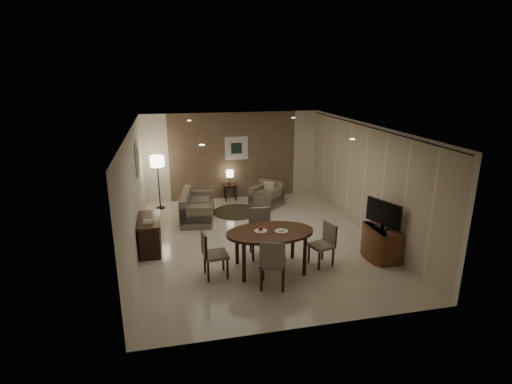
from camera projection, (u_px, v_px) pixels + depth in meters
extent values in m
cube|color=beige|center=(258.00, 240.00, 9.61)|extent=(5.50, 7.00, 0.00)
cube|color=white|center=(258.00, 128.00, 8.83)|extent=(5.50, 7.00, 0.00)
cube|color=#7D634D|center=(233.00, 156.00, 12.49)|extent=(5.50, 0.00, 2.70)
cube|color=white|center=(134.00, 194.00, 8.65)|extent=(0.00, 7.00, 2.70)
cube|color=white|center=(367.00, 179.00, 9.79)|extent=(0.00, 7.00, 2.70)
cube|color=#7D634D|center=(233.00, 156.00, 12.47)|extent=(3.96, 0.03, 2.70)
cylinder|color=black|center=(369.00, 127.00, 9.40)|extent=(0.03, 6.80, 0.03)
cube|color=silver|center=(236.00, 148.00, 12.40)|extent=(0.72, 0.03, 0.72)
cube|color=black|center=(236.00, 148.00, 12.38)|extent=(0.34, 0.01, 0.34)
cube|color=silver|center=(137.00, 160.00, 9.63)|extent=(0.03, 0.60, 0.80)
cube|color=gray|center=(138.00, 160.00, 9.63)|extent=(0.01, 0.46, 0.64)
cylinder|color=white|center=(202.00, 145.00, 6.86)|extent=(0.10, 0.10, 0.01)
cylinder|color=white|center=(352.00, 139.00, 7.44)|extent=(0.10, 0.10, 0.01)
cylinder|color=white|center=(189.00, 120.00, 10.22)|extent=(0.10, 0.10, 0.01)
cylinder|color=white|center=(294.00, 118.00, 10.80)|extent=(0.10, 0.10, 0.01)
cylinder|color=white|center=(261.00, 231.00, 7.97)|extent=(0.26, 0.26, 0.02)
cylinder|color=white|center=(281.00, 231.00, 7.96)|extent=(0.26, 0.26, 0.02)
sphere|color=maroon|center=(261.00, 228.00, 7.96)|extent=(0.09, 0.09, 0.09)
cube|color=white|center=(281.00, 230.00, 7.96)|extent=(0.12, 0.08, 0.03)
cylinder|color=#393520|center=(237.00, 212.00, 11.51)|extent=(1.38, 1.38, 0.01)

